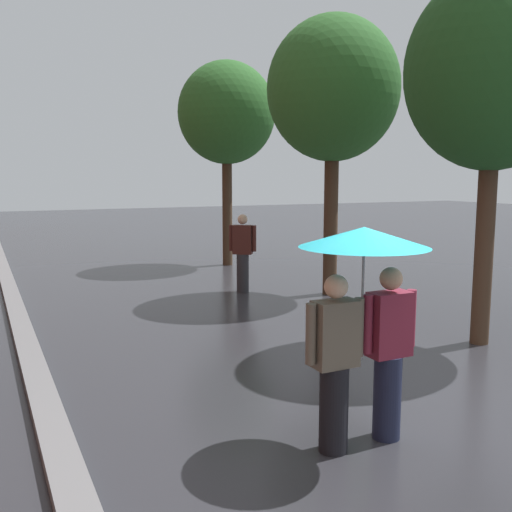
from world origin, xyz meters
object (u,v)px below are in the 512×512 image
Objects in this scene: street_tree_1 at (333,91)px; street_tree_2 at (227,114)px; street_tree_0 at (494,72)px; pedestrian_walking_midground at (243,253)px; couple_under_umbrella at (363,299)px.

street_tree_2 is at bearing 94.26° from street_tree_1.
street_tree_0 reaches higher than pedestrian_walking_midground.
couple_under_umbrella is 7.11m from pedestrian_walking_midground.
street_tree_2 reaches higher than pedestrian_walking_midground.
street_tree_1 is at bearing -33.25° from pedestrian_walking_midground.
street_tree_0 is 4.70m from couple_under_umbrella.
pedestrian_walking_midground is (-1.55, 4.98, -3.04)m from street_tree_0.
couple_under_umbrella is at bearing -121.17° from street_tree_1.
pedestrian_walking_midground is (1.97, 6.81, -0.52)m from couple_under_umbrella.
couple_under_umbrella is (-3.51, -5.80, -2.79)m from street_tree_1.
street_tree_2 is 5.01m from pedestrian_walking_midground.
street_tree_1 reaches higher than pedestrian_walking_midground.
street_tree_0 is 6.04m from pedestrian_walking_midground.
street_tree_1 is 4.62m from street_tree_2.
couple_under_umbrella is at bearing -152.52° from street_tree_0.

